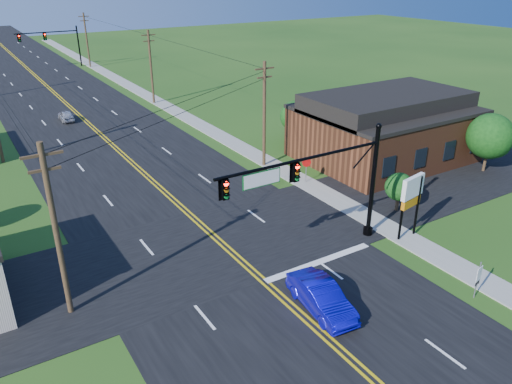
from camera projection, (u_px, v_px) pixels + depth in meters
ground at (347, 361)px, 21.98m from camera, size 260.00×260.00×0.00m
road_main at (72, 110)px, 60.66m from camera, size 16.00×220.00×0.04m
road_cross at (219, 244)px, 31.26m from camera, size 70.00×10.00×0.04m
sidewalk at (185, 117)px, 57.98m from camera, size 2.00×160.00×0.08m
signal_mast_main at (317, 182)px, 28.32m from camera, size 11.30×0.60×7.48m
signal_mast_far at (52, 41)px, 84.15m from camera, size 10.98×0.60×7.48m
brick_building at (384, 133)px, 44.59m from camera, size 14.20×11.20×4.70m
utility_pole_left_a at (56, 229)px, 23.20m from camera, size 1.80×0.28×9.00m
utility_pole_right_a at (264, 113)px, 41.79m from camera, size 1.80×0.28×9.00m
utility_pole_right_b at (151, 66)px, 61.91m from camera, size 1.80×0.28×9.00m
utility_pole_right_c at (87, 39)px, 85.12m from camera, size 1.80×0.28×9.00m
tree_right_front at (490, 136)px, 41.29m from camera, size 3.80×3.80×5.00m
tree_right_back at (295, 116)px, 48.75m from camera, size 3.00×3.00×4.10m
shrub_corner at (399, 187)px, 34.85m from camera, size 2.00×2.00×2.86m
blue_car at (321, 298)px, 24.96m from camera, size 2.07×4.71×1.50m
distant_car at (66, 116)px, 56.17m from camera, size 1.47×3.46×1.17m
route_sign at (478, 277)px, 25.68m from camera, size 0.54×0.14×2.19m
stop_sign at (306, 165)px, 39.60m from camera, size 0.72×0.29×2.11m
pylon_sign at (412, 194)px, 30.82m from camera, size 2.07×0.67×4.22m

